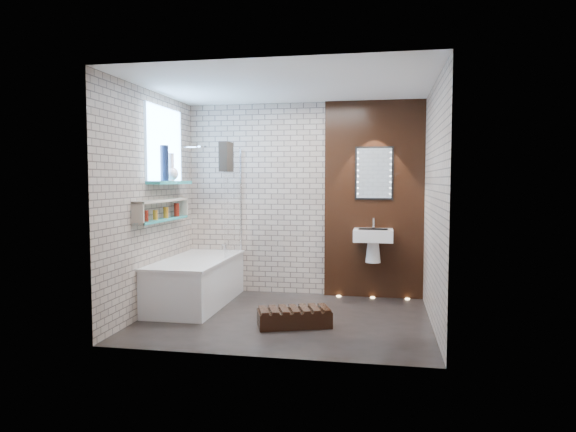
% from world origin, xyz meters
% --- Properties ---
extents(ground, '(3.20, 3.20, 0.00)m').
position_xyz_m(ground, '(0.00, 0.00, 0.00)').
color(ground, black).
rests_on(ground, ground).
extents(room_shell, '(3.24, 3.20, 2.60)m').
position_xyz_m(room_shell, '(0.00, 0.00, 1.30)').
color(room_shell, gray).
rests_on(room_shell, ground).
extents(walnut_panel, '(1.30, 0.06, 2.60)m').
position_xyz_m(walnut_panel, '(0.95, 1.27, 1.30)').
color(walnut_panel, black).
rests_on(walnut_panel, ground).
extents(clerestory_window, '(0.18, 1.00, 0.94)m').
position_xyz_m(clerestory_window, '(-1.57, 0.35, 1.90)').
color(clerestory_window, '#7FADE0').
rests_on(clerestory_window, room_shell).
extents(display_niche, '(0.14, 1.30, 0.26)m').
position_xyz_m(display_niche, '(-1.53, 0.15, 1.20)').
color(display_niche, teal).
rests_on(display_niche, room_shell).
extents(bathtub, '(0.79, 1.74, 0.70)m').
position_xyz_m(bathtub, '(-1.22, 0.45, 0.29)').
color(bathtub, white).
rests_on(bathtub, ground).
extents(bath_screen, '(0.01, 0.78, 1.40)m').
position_xyz_m(bath_screen, '(-0.87, 0.89, 1.28)').
color(bath_screen, white).
rests_on(bath_screen, bathtub).
extents(towel, '(0.11, 0.28, 0.37)m').
position_xyz_m(towel, '(-0.87, 0.60, 1.85)').
color(towel, black).
rests_on(towel, bath_screen).
extents(shower_head, '(0.18, 0.18, 0.02)m').
position_xyz_m(shower_head, '(-1.30, 0.95, 2.00)').
color(shower_head, silver).
rests_on(shower_head, room_shell).
extents(washbasin, '(0.50, 0.36, 0.58)m').
position_xyz_m(washbasin, '(0.95, 1.07, 0.79)').
color(washbasin, white).
rests_on(washbasin, walnut_panel).
extents(led_mirror, '(0.50, 0.02, 0.70)m').
position_xyz_m(led_mirror, '(0.95, 1.23, 1.65)').
color(led_mirror, black).
rests_on(led_mirror, walnut_panel).
extents(walnut_step, '(0.84, 0.58, 0.17)m').
position_xyz_m(walnut_step, '(0.15, -0.30, 0.09)').
color(walnut_step, black).
rests_on(walnut_step, ground).
extents(niche_bottles, '(0.07, 0.93, 0.17)m').
position_xyz_m(niche_bottles, '(-1.53, 0.22, 1.17)').
color(niche_bottles, maroon).
rests_on(niche_bottles, display_niche).
extents(sill_vases, '(0.17, 0.33, 0.42)m').
position_xyz_m(sill_vases, '(-1.50, 0.28, 1.70)').
color(sill_vases, '#121B31').
rests_on(sill_vases, clerestory_window).
extents(floor_uplights, '(0.96, 0.06, 0.01)m').
position_xyz_m(floor_uplights, '(0.95, 1.20, 0.01)').
color(floor_uplights, '#FFD899').
rests_on(floor_uplights, ground).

